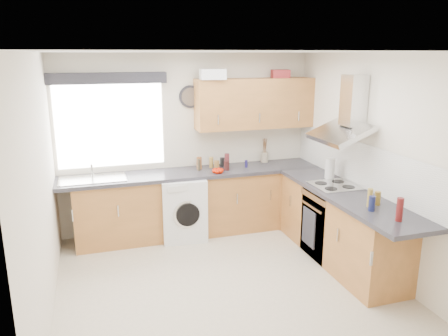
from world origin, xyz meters
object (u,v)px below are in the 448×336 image
object	(u,v)px
oven	(332,223)
washing_machine	(183,207)
upper_cabinets	(255,103)
extractor_hood	(347,116)

from	to	relation	value
oven	washing_machine	size ratio (longest dim) A/B	0.98
upper_cabinets	washing_machine	size ratio (longest dim) A/B	1.96
extractor_hood	washing_machine	world-z (taller)	extractor_hood
oven	upper_cabinets	xyz separation A→B (m)	(-0.55, 1.32, 1.38)
washing_machine	upper_cabinets	bearing A→B (deg)	16.21
upper_cabinets	washing_machine	bearing A→B (deg)	-168.63
extractor_hood	upper_cabinets	xyz separation A→B (m)	(-0.65, 1.33, 0.03)
oven	upper_cabinets	size ratio (longest dim) A/B	0.50
oven	extractor_hood	distance (m)	1.35
oven	upper_cabinets	world-z (taller)	upper_cabinets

